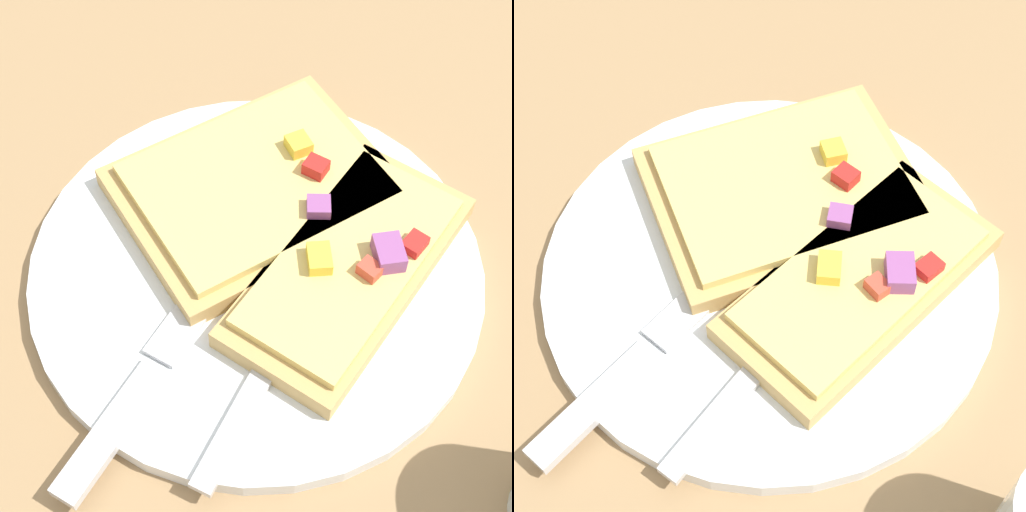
# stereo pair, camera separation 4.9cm
# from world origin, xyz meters

# --- Properties ---
(ground_plane) EXTENTS (4.00, 4.00, 0.00)m
(ground_plane) POSITION_xyz_m (0.00, 0.00, 0.00)
(ground_plane) COLOR #9E7A51
(plate) EXTENTS (0.27, 0.27, 0.01)m
(plate) POSITION_xyz_m (0.00, 0.00, 0.01)
(plate) COLOR white
(plate) RESTS_ON ground
(fork) EXTENTS (0.13, 0.18, 0.01)m
(fork) POSITION_xyz_m (-0.02, 0.04, 0.01)
(fork) COLOR silver
(fork) RESTS_ON plate
(knife) EXTENTS (0.15, 0.19, 0.01)m
(knife) POSITION_xyz_m (0.06, 0.05, 0.01)
(knife) COLOR silver
(knife) RESTS_ON plate
(pizza_slice_main) EXTENTS (0.19, 0.17, 0.03)m
(pizza_slice_main) POSITION_xyz_m (-0.01, -0.05, 0.02)
(pizza_slice_main) COLOR tan
(pizza_slice_main) RESTS_ON plate
(pizza_slice_corner) EXTENTS (0.17, 0.17, 0.03)m
(pizza_slice_corner) POSITION_xyz_m (-0.05, 0.02, 0.02)
(pizza_slice_corner) COLOR tan
(pizza_slice_corner) RESTS_ON plate
(crumb_scatter) EXTENTS (0.05, 0.05, 0.01)m
(crumb_scatter) POSITION_xyz_m (0.01, 0.01, 0.02)
(crumb_scatter) COLOR tan
(crumb_scatter) RESTS_ON plate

